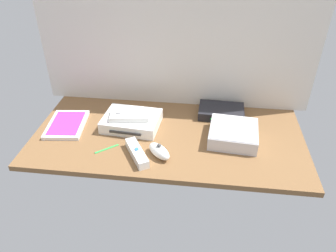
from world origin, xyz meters
TOP-DOWN VIEW (x-y plane):
  - ground_plane at (0.00, 0.00)cm, footprint 100.00×48.00cm
  - back_wall at (0.00, 24.60)cm, footprint 110.00×1.20cm
  - game_console at (-14.64, 4.32)cm, footprint 22.27×17.83cm
  - mini_computer at (23.75, -0.15)cm, footprint 18.39×18.39cm
  - game_case at (-39.59, 1.09)cm, footprint 15.52×20.32cm
  - network_router at (19.73, 16.40)cm, footprint 18.44×12.88cm
  - remote_wand at (-8.93, -13.87)cm, footprint 10.60×14.58cm
  - remote_nunchuk at (-1.47, -12.57)cm, footprint 10.15×10.22cm
  - remote_classic_pad at (-14.96, 3.43)cm, footprint 15.30×9.77cm
  - stylus_pen at (-20.31, -11.08)cm, footprint 7.36×6.30cm

SIDE VIEW (x-z plane):
  - ground_plane at x=0.00cm, z-range -2.00..0.00cm
  - stylus_pen at x=-20.31cm, z-range 0.00..0.70cm
  - game_case at x=-39.59cm, z-range -0.02..1.54cm
  - remote_wand at x=-8.93cm, z-range -0.19..3.21cm
  - network_router at x=19.73cm, z-range 0.00..3.40cm
  - remote_nunchuk at x=-1.47cm, z-range -0.51..4.59cm
  - game_console at x=-14.64cm, z-range 0.00..4.40cm
  - mini_computer at x=23.75cm, z-range -0.01..5.29cm
  - remote_classic_pad at x=-14.96cm, z-range 4.21..6.61cm
  - back_wall at x=0.00cm, z-range 0.00..64.00cm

